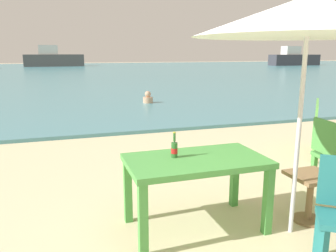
{
  "coord_description": "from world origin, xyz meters",
  "views": [
    {
      "loc": [
        -2.11,
        -2.23,
        1.8
      ],
      "look_at": [
        -0.42,
        3.0,
        0.6
      ],
      "focal_mm": 36.14,
      "sensor_mm": 36.0,
      "label": 1
    }
  ],
  "objects_px": {
    "boat_cargo_ship": "(294,58)",
    "patio_umbrella": "(309,16)",
    "side_table_wood": "(310,191)",
    "picnic_table_green": "(196,168)",
    "bench_green_left": "(321,125)",
    "boat_sailboat": "(53,59)",
    "swimmer_person": "(148,98)",
    "beer_bottle_amber": "(174,148)"
  },
  "relations": [
    {
      "from": "boat_cargo_ship",
      "to": "patio_umbrella",
      "type": "bearing_deg",
      "value": -127.89
    },
    {
      "from": "patio_umbrella",
      "to": "side_table_wood",
      "type": "bearing_deg",
      "value": 21.9
    },
    {
      "from": "picnic_table_green",
      "to": "bench_green_left",
      "type": "bearing_deg",
      "value": 28.72
    },
    {
      "from": "bench_green_left",
      "to": "boat_sailboat",
      "type": "height_order",
      "value": "boat_sailboat"
    },
    {
      "from": "picnic_table_green",
      "to": "bench_green_left",
      "type": "relative_size",
      "value": 1.23
    },
    {
      "from": "picnic_table_green",
      "to": "swimmer_person",
      "type": "xyz_separation_m",
      "value": [
        1.65,
        8.31,
        -0.41
      ]
    },
    {
      "from": "side_table_wood",
      "to": "boat_cargo_ship",
      "type": "height_order",
      "value": "boat_cargo_ship"
    },
    {
      "from": "patio_umbrella",
      "to": "beer_bottle_amber",
      "type": "bearing_deg",
      "value": 156.45
    },
    {
      "from": "patio_umbrella",
      "to": "boat_sailboat",
      "type": "xyz_separation_m",
      "value": [
        -2.56,
        42.81,
        -1.1
      ]
    },
    {
      "from": "picnic_table_green",
      "to": "bench_green_left",
      "type": "distance_m",
      "value": 3.52
    },
    {
      "from": "picnic_table_green",
      "to": "boat_sailboat",
      "type": "distance_m",
      "value": 42.46
    },
    {
      "from": "picnic_table_green",
      "to": "patio_umbrella",
      "type": "relative_size",
      "value": 0.61
    },
    {
      "from": "beer_bottle_amber",
      "to": "swimmer_person",
      "type": "distance_m",
      "value": 8.45
    },
    {
      "from": "beer_bottle_amber",
      "to": "boat_cargo_ship",
      "type": "distance_m",
      "value": 46.29
    },
    {
      "from": "swimmer_person",
      "to": "beer_bottle_amber",
      "type": "bearing_deg",
      "value": -102.73
    },
    {
      "from": "bench_green_left",
      "to": "swimmer_person",
      "type": "xyz_separation_m",
      "value": [
        -1.43,
        6.62,
        -0.3
      ]
    },
    {
      "from": "patio_umbrella",
      "to": "boat_sailboat",
      "type": "distance_m",
      "value": 42.9
    },
    {
      "from": "bench_green_left",
      "to": "boat_cargo_ship",
      "type": "xyz_separation_m",
      "value": [
        26.05,
        34.2,
        0.44
      ]
    },
    {
      "from": "beer_bottle_amber",
      "to": "boat_cargo_ship",
      "type": "height_order",
      "value": "boat_cargo_ship"
    },
    {
      "from": "patio_umbrella",
      "to": "swimmer_person",
      "type": "relative_size",
      "value": 5.61
    },
    {
      "from": "bench_green_left",
      "to": "boat_sailboat",
      "type": "distance_m",
      "value": 41.01
    },
    {
      "from": "side_table_wood",
      "to": "boat_sailboat",
      "type": "height_order",
      "value": "boat_sailboat"
    },
    {
      "from": "side_table_wood",
      "to": "boat_cargo_ship",
      "type": "relative_size",
      "value": 0.08
    },
    {
      "from": "beer_bottle_amber",
      "to": "boat_sailboat",
      "type": "relative_size",
      "value": 0.04
    },
    {
      "from": "patio_umbrella",
      "to": "side_table_wood",
      "type": "distance_m",
      "value": 1.8
    },
    {
      "from": "beer_bottle_amber",
      "to": "swimmer_person",
      "type": "xyz_separation_m",
      "value": [
        1.86,
        8.22,
        -0.61
      ]
    },
    {
      "from": "beer_bottle_amber",
      "to": "picnic_table_green",
      "type": "bearing_deg",
      "value": -24.1
    },
    {
      "from": "bench_green_left",
      "to": "patio_umbrella",
      "type": "bearing_deg",
      "value": -136.43
    },
    {
      "from": "boat_sailboat",
      "to": "swimmer_person",
      "type": "bearing_deg",
      "value": -84.45
    },
    {
      "from": "side_table_wood",
      "to": "boat_sailboat",
      "type": "relative_size",
      "value": 0.08
    },
    {
      "from": "beer_bottle_amber",
      "to": "boat_sailboat",
      "type": "distance_m",
      "value": 42.36
    },
    {
      "from": "picnic_table_green",
      "to": "beer_bottle_amber",
      "type": "relative_size",
      "value": 5.28
    },
    {
      "from": "swimmer_person",
      "to": "boat_cargo_ship",
      "type": "height_order",
      "value": "boat_cargo_ship"
    },
    {
      "from": "side_table_wood",
      "to": "swimmer_person",
      "type": "relative_size",
      "value": 1.32
    },
    {
      "from": "picnic_table_green",
      "to": "swimmer_person",
      "type": "distance_m",
      "value": 8.48
    },
    {
      "from": "boat_sailboat",
      "to": "bench_green_left",
      "type": "bearing_deg",
      "value": -83.35
    },
    {
      "from": "bench_green_left",
      "to": "swimmer_person",
      "type": "distance_m",
      "value": 6.78
    },
    {
      "from": "boat_sailboat",
      "to": "side_table_wood",
      "type": "bearing_deg",
      "value": -86.13
    },
    {
      "from": "bench_green_left",
      "to": "swimmer_person",
      "type": "relative_size",
      "value": 2.77
    },
    {
      "from": "boat_cargo_ship",
      "to": "swimmer_person",
      "type": "bearing_deg",
      "value": -134.89
    },
    {
      "from": "side_table_wood",
      "to": "boat_cargo_ship",
      "type": "distance_m",
      "value": 45.68
    },
    {
      "from": "beer_bottle_amber",
      "to": "patio_umbrella",
      "type": "distance_m",
      "value": 1.74
    }
  ]
}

